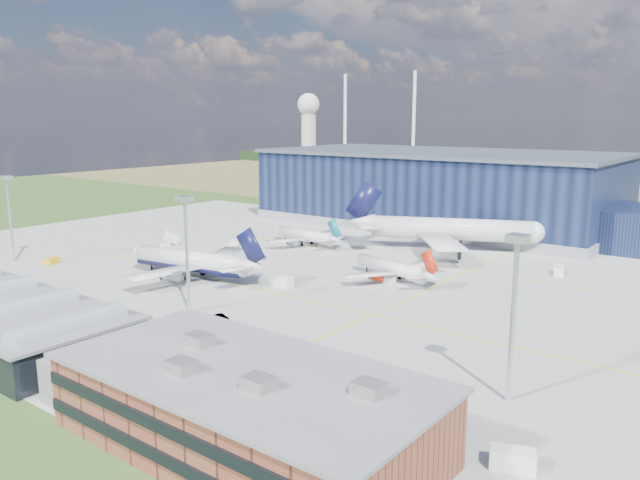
# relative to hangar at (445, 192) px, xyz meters

# --- Properties ---
(ground) EXTENTS (600.00, 600.00, 0.00)m
(ground) POSITION_rel_hangar_xyz_m (-2.81, -94.80, -11.62)
(ground) COLOR #2E551F
(ground) RESTS_ON ground
(apron) EXTENTS (220.00, 160.00, 0.08)m
(apron) POSITION_rel_hangar_xyz_m (-2.81, -84.80, -11.59)
(apron) COLOR #AAAAA5
(apron) RESTS_ON ground
(farmland) EXTENTS (600.00, 220.00, 0.01)m
(farmland) POSITION_rel_hangar_xyz_m (-2.81, 125.20, -11.62)
(farmland) COLOR olive
(farmland) RESTS_ON ground
(treeline) EXTENTS (600.00, 8.00, 8.00)m
(treeline) POSITION_rel_hangar_xyz_m (-2.81, 205.20, -7.62)
(treeline) COLOR black
(treeline) RESTS_ON ground
(horizon_dressing) EXTENTS (440.20, 18.00, 70.00)m
(horizon_dressing) POSITION_rel_hangar_xyz_m (-194.11, 199.58, 22.58)
(horizon_dressing) COLOR white
(horizon_dressing) RESTS_ON ground
(hangar) EXTENTS (145.00, 62.00, 26.10)m
(hangar) POSITION_rel_hangar_xyz_m (0.00, 0.00, 0.00)
(hangar) COLOR black
(hangar) RESTS_ON ground
(ops_building) EXTENTS (46.00, 23.00, 10.90)m
(ops_building) POSITION_rel_hangar_xyz_m (52.20, -154.81, -6.82)
(ops_building) COLOR brown
(ops_building) RESTS_ON ground
(light_mast_west) EXTENTS (2.60, 2.60, 23.00)m
(light_mast_west) POSITION_rel_hangar_xyz_m (-62.81, -124.80, 3.82)
(light_mast_west) COLOR silver
(light_mast_west) RESTS_ON ground
(light_mast_center) EXTENTS (2.60, 2.60, 23.00)m
(light_mast_center) POSITION_rel_hangar_xyz_m (7.19, -124.80, 3.82)
(light_mast_center) COLOR silver
(light_mast_center) RESTS_ON ground
(light_mast_east) EXTENTS (2.60, 2.60, 23.00)m
(light_mast_east) POSITION_rel_hangar_xyz_m (72.19, -124.80, 3.82)
(light_mast_east) COLOR silver
(light_mast_east) RESTS_ON ground
(airliner_navy) EXTENTS (45.96, 45.21, 13.27)m
(airliner_navy) POSITION_rel_hangar_xyz_m (-13.15, -106.80, -4.98)
(airliner_navy) COLOR white
(airliner_navy) RESTS_ON ground
(airliner_red) EXTENTS (34.61, 34.19, 9.15)m
(airliner_red) POSITION_rel_hangar_xyz_m (25.99, -79.22, -7.04)
(airliner_red) COLOR white
(airliner_red) RESTS_ON ground
(airliner_widebody) EXTENTS (76.37, 75.73, 18.98)m
(airliner_widebody) POSITION_rel_hangar_xyz_m (21.93, -39.80, -2.13)
(airliner_widebody) COLOR white
(airliner_widebody) RESTS_ON ground
(airliner_regional) EXTENTS (32.37, 31.85, 9.31)m
(airliner_regional) POSITION_rel_hangar_xyz_m (-16.08, -59.78, -6.96)
(airliner_regional) COLOR white
(airliner_regional) RESTS_ON ground
(gse_tug_a) EXTENTS (3.36, 4.36, 1.60)m
(gse_tug_a) POSITION_rel_hangar_xyz_m (-53.03, -119.77, -10.81)
(gse_tug_a) COLOR #F4AA15
(gse_tug_a) RESTS_ON ground
(gse_tug_b) EXTENTS (2.45, 3.44, 1.42)m
(gse_tug_b) POSITION_rel_hangar_xyz_m (23.82, -140.80, -10.91)
(gse_tug_b) COLOR #F4AA15
(gse_tug_b) RESTS_ON ground
(gse_van_a) EXTENTS (5.80, 2.78, 2.48)m
(gse_van_a) POSITION_rel_hangar_xyz_m (9.40, -99.74, -10.38)
(gse_van_a) COLOR white
(gse_van_a) RESTS_ON ground
(gse_cart_a) EXTENTS (2.33, 3.39, 1.43)m
(gse_cart_a) POSITION_rel_hangar_xyz_m (27.15, -81.74, -10.90)
(gse_cart_a) COLOR white
(gse_cart_a) RESTS_ON ground
(gse_van_b) EXTENTS (3.68, 5.37, 2.25)m
(gse_van_b) POSITION_rel_hangar_xyz_m (56.08, -50.55, -10.49)
(gse_van_b) COLOR white
(gse_van_b) RESTS_ON ground
(gse_cart_b) EXTENTS (3.72, 3.54, 1.34)m
(gse_cart_b) POSITION_rel_hangar_xyz_m (-33.52, -72.56, -10.94)
(gse_cart_b) COLOR white
(gse_cart_b) RESTS_ON ground
(gse_van_c) EXTENTS (5.40, 3.97, 2.34)m
(gse_van_c) POSITION_rel_hangar_xyz_m (78.88, -140.80, -10.44)
(gse_van_c) COLOR white
(gse_van_c) RESTS_ON ground
(airstair) EXTENTS (3.07, 4.75, 2.83)m
(airstair) POSITION_rel_hangar_xyz_m (-47.28, -84.62, -10.20)
(airstair) COLOR white
(airstair) RESTS_ON ground
(car_a) EXTENTS (3.93, 1.61, 1.33)m
(car_a) POSITION_rel_hangar_xyz_m (58.68, -142.23, -10.95)
(car_a) COLOR #99999E
(car_a) RESTS_ON ground
(car_b) EXTENTS (3.35, 1.22, 1.10)m
(car_b) POSITION_rel_hangar_xyz_m (16.01, -124.62, -11.07)
(car_b) COLOR #99999E
(car_b) RESTS_ON ground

